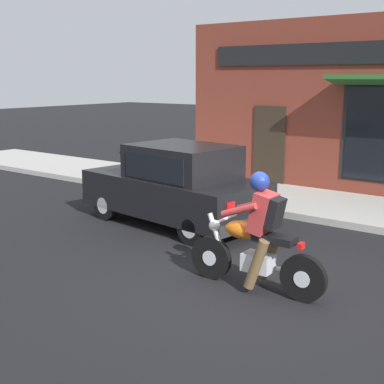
{
  "coord_description": "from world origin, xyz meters",
  "views": [
    {
      "loc": [
        -6.03,
        -3.54,
        2.81
      ],
      "look_at": [
        0.88,
        1.64,
        0.95
      ],
      "focal_mm": 50.0,
      "sensor_mm": 36.0,
      "label": 1
    }
  ],
  "objects": [
    {
      "name": "car_hatchback",
      "position": [
        1.84,
        2.75,
        0.77
      ],
      "size": [
        2.08,
        3.95,
        1.57
      ],
      "color": "black",
      "rests_on": "ground"
    },
    {
      "name": "motorcycle_with_rider",
      "position": [
        -0.08,
        -0.16,
        0.68
      ],
      "size": [
        0.56,
        2.02,
        1.62
      ],
      "color": "black",
      "rests_on": "ground"
    },
    {
      "name": "sidewalk_curb",
      "position": [
        4.81,
        3.0,
        0.07
      ],
      "size": [
        2.6,
        22.0,
        0.14
      ],
      "primitive_type": "cube",
      "color": "#ADAAA3",
      "rests_on": "ground"
    },
    {
      "name": "traffic_cone",
      "position": [
        4.34,
        4.63,
        0.43
      ],
      "size": [
        0.36,
        0.36,
        0.6
      ],
      "color": "black",
      "rests_on": "sidewalk_curb"
    },
    {
      "name": "ground_plane",
      "position": [
        0.0,
        0.0,
        0.0
      ],
      "size": [
        80.0,
        80.0,
        0.0
      ],
      "primitive_type": "plane",
      "color": "black"
    }
  ]
}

